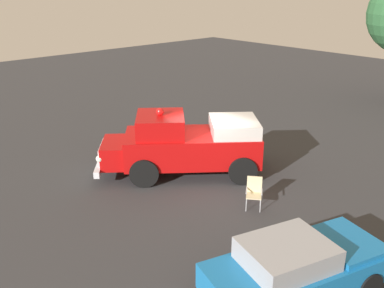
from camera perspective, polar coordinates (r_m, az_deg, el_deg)
ground_plane at (r=16.05m, az=2.57°, el=-4.33°), size 60.00×60.00×0.00m
vintage_fire_truck at (r=15.82m, az=-0.85°, el=0.02°), size 5.43×5.99×2.59m
classic_hot_rod at (r=10.42m, az=13.84°, el=-15.60°), size 2.99×4.70×1.46m
lawn_chair_near_truck at (r=17.57m, az=8.40°, el=-0.15°), size 0.53×0.52×1.02m
lawn_chair_by_car at (r=13.86m, az=8.28°, el=-6.11°), size 0.69×0.69×1.02m
spectator_seated at (r=17.43m, az=8.16°, el=0.07°), size 0.41×0.55×1.29m
traffic_cone at (r=19.80m, az=0.36°, el=1.65°), size 0.40×0.40×0.64m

